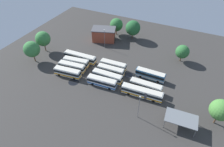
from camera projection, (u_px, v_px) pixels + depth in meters
ground_plane at (108, 77)px, 75.38m from camera, size 108.36×108.36×0.00m
bus_row0_slot0 at (150, 75)px, 73.52m from camera, size 11.28×2.61×3.43m
bus_row0_slot2 at (146, 86)px, 68.70m from camera, size 11.57×2.66×3.43m
bus_row0_slot3 at (142, 93)px, 66.30m from camera, size 14.49×3.42×3.43m
bus_row1_slot0 at (113, 65)px, 77.95m from camera, size 10.77×3.00×3.43m
bus_row1_slot1 at (111, 71)px, 75.44m from camera, size 10.81×3.03×3.43m
bus_row1_slot2 at (107, 76)px, 72.80m from camera, size 11.76×2.80×3.43m
bus_row1_slot3 at (102, 82)px, 70.48m from camera, size 11.18×3.42×3.43m
bus_row2_slot0 at (80, 57)px, 82.29m from camera, size 14.45×3.08×3.43m
bus_row2_slot1 at (76, 62)px, 79.62m from camera, size 11.03×3.95×3.43m
bus_row2_slot2 at (72, 67)px, 77.26m from camera, size 11.19×3.74×3.43m
bus_row2_slot3 at (68, 72)px, 74.59m from camera, size 10.87×3.77×3.43m
depot_building at (104, 34)px, 94.73m from camera, size 12.95×10.25×6.31m
maintenance_shelter at (181, 119)px, 56.11m from camera, size 9.63×6.06×3.58m
lamp_post_by_building at (139, 106)px, 57.41m from camera, size 0.56×0.28×9.35m
lamp_post_far_corner at (104, 38)px, 88.29m from camera, size 0.56×0.28×9.26m
tree_south_edge at (182, 52)px, 80.41m from camera, size 5.70×5.70×7.53m
tree_north_edge at (43, 39)px, 85.38m from camera, size 6.59×6.59×9.60m
tree_northeast at (221, 110)px, 55.15m from camera, size 6.32×6.32×9.22m
tree_west_edge at (32, 49)px, 79.37m from camera, size 6.68×6.68×9.39m
tree_northwest at (133, 28)px, 94.23m from camera, size 7.29×7.29×9.49m
tree_east_edge at (116, 25)px, 97.84m from camera, size 6.55×6.55×8.67m
puddle_back_corner at (128, 75)px, 76.12m from camera, size 3.30×3.30×0.01m
puddle_centre_drain at (80, 57)px, 85.71m from camera, size 2.80×2.80×0.01m
puddle_front_lane at (74, 82)px, 73.05m from camera, size 4.06×4.06×0.01m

